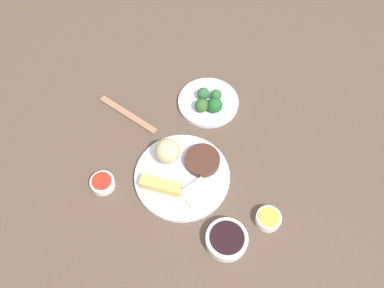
# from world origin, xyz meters

# --- Properties ---
(tabletop) EXTENTS (2.20, 2.20, 0.02)m
(tabletop) POSITION_xyz_m (0.00, 0.00, 0.01)
(tabletop) COLOR brown
(tabletop) RESTS_ON ground
(main_plate) EXTENTS (0.27, 0.27, 0.02)m
(main_plate) POSITION_xyz_m (-0.05, -0.02, 0.03)
(main_plate) COLOR white
(main_plate) RESTS_ON tabletop
(rice_scoop) EXTENTS (0.07, 0.07, 0.07)m
(rice_scoop) POSITION_xyz_m (-0.03, 0.05, 0.07)
(rice_scoop) COLOR tan
(rice_scoop) RESTS_ON main_plate
(spring_roll) EXTENTS (0.08, 0.12, 0.03)m
(spring_roll) POSITION_xyz_m (-0.11, -0.00, 0.05)
(spring_roll) COLOR tan
(spring_roll) RESTS_ON main_plate
(crab_rangoon_wonton) EXTENTS (0.09, 0.07, 0.01)m
(crab_rangoon_wonton) POSITION_xyz_m (-0.06, -0.08, 0.04)
(crab_rangoon_wonton) COLOR beige
(crab_rangoon_wonton) RESTS_ON main_plate
(stir_fry_heap) EXTENTS (0.10, 0.10, 0.02)m
(stir_fry_heap) POSITION_xyz_m (0.02, -0.03, 0.05)
(stir_fry_heap) COLOR #46271C
(stir_fry_heap) RESTS_ON main_plate
(broccoli_plate) EXTENTS (0.19, 0.19, 0.01)m
(broccoli_plate) POSITION_xyz_m (0.21, 0.10, 0.03)
(broccoli_plate) COLOR white
(broccoli_plate) RESTS_ON tabletop
(broccoli_floret_0) EXTENTS (0.04, 0.04, 0.04)m
(broccoli_floret_0) POSITION_xyz_m (0.23, 0.09, 0.05)
(broccoli_floret_0) COLOR #2E6330
(broccoli_floret_0) RESTS_ON broccoli_plate
(broccoli_floret_1) EXTENTS (0.04, 0.04, 0.04)m
(broccoli_floret_1) POSITION_xyz_m (0.20, 0.12, 0.05)
(broccoli_floret_1) COLOR #296433
(broccoli_floret_1) RESTS_ON broccoli_plate
(broccoli_floret_2) EXTENTS (0.04, 0.04, 0.04)m
(broccoli_floret_2) POSITION_xyz_m (0.17, 0.10, 0.06)
(broccoli_floret_2) COLOR #355F2A
(broccoli_floret_2) RESTS_ON broccoli_plate
(broccoli_floret_3) EXTENTS (0.05, 0.05, 0.05)m
(broccoli_floret_3) POSITION_xyz_m (0.19, 0.07, 0.06)
(broccoli_floret_3) COLOR #1E5F27
(broccoli_floret_3) RESTS_ON broccoli_plate
(soy_sauce_bowl) EXTENTS (0.11, 0.11, 0.03)m
(soy_sauce_bowl) POSITION_xyz_m (-0.10, -0.23, 0.04)
(soy_sauce_bowl) COLOR white
(soy_sauce_bowl) RESTS_ON tabletop
(soy_sauce_bowl_liquid) EXTENTS (0.09, 0.09, 0.00)m
(soy_sauce_bowl_liquid) POSITION_xyz_m (-0.10, -0.23, 0.05)
(soy_sauce_bowl_liquid) COLOR black
(soy_sauce_bowl_liquid) RESTS_ON soy_sauce_bowl
(sauce_ramekin_sweet_and_sour) EXTENTS (0.07, 0.07, 0.03)m
(sauce_ramekin_sweet_and_sour) POSITION_xyz_m (-0.21, 0.13, 0.03)
(sauce_ramekin_sweet_and_sour) COLOR white
(sauce_ramekin_sweet_and_sour) RESTS_ON tabletop
(sauce_ramekin_sweet_and_sour_liquid) EXTENTS (0.06, 0.06, 0.00)m
(sauce_ramekin_sweet_and_sour_liquid) POSITION_xyz_m (-0.21, 0.13, 0.05)
(sauce_ramekin_sweet_and_sour_liquid) COLOR red
(sauce_ramekin_sweet_and_sour_liquid) RESTS_ON sauce_ramekin_sweet_and_sour
(sauce_ramekin_hot_mustard) EXTENTS (0.07, 0.07, 0.03)m
(sauce_ramekin_hot_mustard) POSITION_xyz_m (0.01, -0.27, 0.03)
(sauce_ramekin_hot_mustard) COLOR white
(sauce_ramekin_hot_mustard) RESTS_ON tabletop
(sauce_ramekin_hot_mustard_liquid) EXTENTS (0.06, 0.06, 0.00)m
(sauce_ramekin_hot_mustard_liquid) POSITION_xyz_m (0.01, -0.27, 0.05)
(sauce_ramekin_hot_mustard_liquid) COLOR yellow
(sauce_ramekin_hot_mustard_liquid) RESTS_ON sauce_ramekin_hot_mustard
(chopsticks_pair) EXTENTS (0.04, 0.22, 0.01)m
(chopsticks_pair) POSITION_xyz_m (-0.00, 0.26, 0.02)
(chopsticks_pair) COLOR #9B7150
(chopsticks_pair) RESTS_ON tabletop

